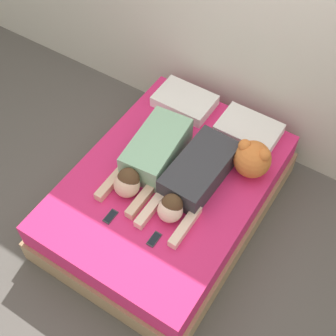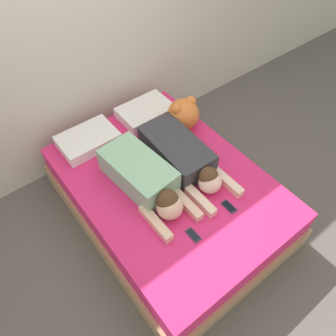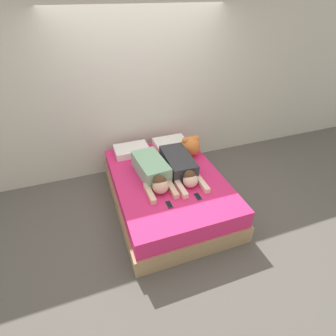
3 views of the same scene
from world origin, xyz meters
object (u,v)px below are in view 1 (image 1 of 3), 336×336
(pillow_head_right, at_px, (249,130))
(person_left, at_px, (150,157))
(pillow_head_left, at_px, (185,101))
(cell_phone_right, at_px, (154,239))
(bed, at_px, (168,196))
(person_right, at_px, (193,179))
(cell_phone_left, at_px, (110,216))
(plush_toy, at_px, (252,159))

(pillow_head_right, relative_size, person_left, 0.54)
(pillow_head_left, xyz_separation_m, cell_phone_right, (0.54, -1.31, -0.05))
(bed, relative_size, cell_phone_right, 16.02)
(person_left, height_order, person_right, person_left)
(pillow_head_right, distance_m, person_right, 0.75)
(pillow_head_left, relative_size, person_left, 0.54)
(person_right, relative_size, cell_phone_left, 7.88)
(pillow_head_right, relative_size, plush_toy, 1.64)
(pillow_head_left, height_order, cell_phone_left, pillow_head_left)
(bed, distance_m, plush_toy, 0.80)
(pillow_head_right, bearing_deg, cell_phone_right, -94.94)
(plush_toy, bearing_deg, person_right, -129.08)
(bed, xyz_separation_m, person_left, (-0.20, 0.04, 0.37))
(cell_phone_right, xyz_separation_m, plush_toy, (0.31, 0.96, 0.16))
(plush_toy, bearing_deg, pillow_head_right, 118.89)
(bed, distance_m, cell_phone_right, 0.62)
(cell_phone_right, bearing_deg, bed, 112.18)
(person_right, bearing_deg, cell_phone_right, -89.34)
(pillow_head_left, bearing_deg, plush_toy, -22.72)
(bed, relative_size, cell_phone_left, 16.02)
(cell_phone_right, bearing_deg, cell_phone_left, -177.31)
(cell_phone_left, height_order, cell_phone_right, same)
(pillow_head_right, bearing_deg, pillow_head_left, 180.00)
(person_right, distance_m, cell_phone_left, 0.71)
(person_right, bearing_deg, plush_toy, 50.92)
(pillow_head_right, bearing_deg, cell_phone_left, -110.78)
(person_right, height_order, cell_phone_right, person_right)
(cell_phone_left, bearing_deg, pillow_head_right, 69.22)
(bed, height_order, cell_phone_right, cell_phone_right)
(cell_phone_left, bearing_deg, cell_phone_right, 2.69)
(person_right, distance_m, plush_toy, 0.50)
(cell_phone_right, bearing_deg, person_right, 90.66)
(pillow_head_right, relative_size, cell_phone_left, 4.07)
(pillow_head_right, height_order, person_right, person_right)
(person_right, bearing_deg, pillow_head_left, 125.57)
(pillow_head_left, height_order, pillow_head_right, same)
(pillow_head_left, xyz_separation_m, person_left, (0.12, -0.75, 0.06))
(pillow_head_left, height_order, person_right, person_right)
(pillow_head_left, relative_size, cell_phone_right, 4.07)
(pillow_head_left, relative_size, cell_phone_left, 4.07)
(pillow_head_left, bearing_deg, cell_phone_right, -67.70)
(cell_phone_right, bearing_deg, person_left, 126.57)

